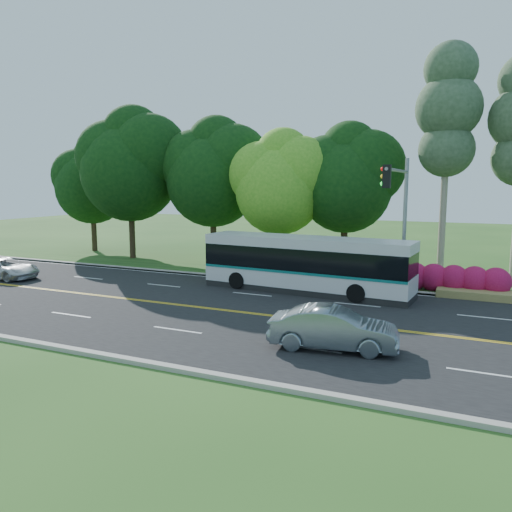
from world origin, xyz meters
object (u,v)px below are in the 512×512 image
at_px(traffic_signal, 400,205).
at_px(suv, 5,268).
at_px(sedan, 333,329).
at_px(transit_bus, 305,265).

distance_m(traffic_signal, suv, 23.19).
relative_size(sedan, suv, 1.01).
relative_size(traffic_signal, sedan, 1.59).
xyz_separation_m(traffic_signal, transit_bus, (-4.69, -0.17, -3.21)).
distance_m(transit_bus, sedan, 9.30).
bearing_deg(sedan, traffic_signal, -14.09).
relative_size(transit_bus, sedan, 2.56).
bearing_deg(transit_bus, traffic_signal, 6.53).
bearing_deg(sedan, suv, 69.48).
height_order(sedan, suv, sedan).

